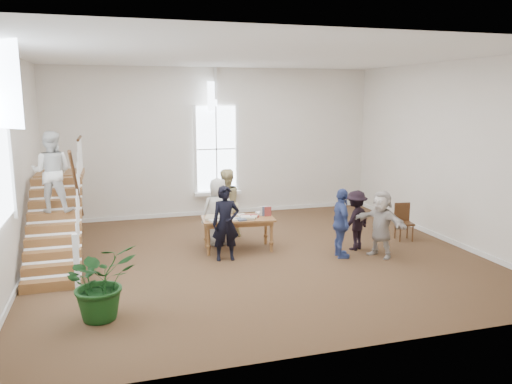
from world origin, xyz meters
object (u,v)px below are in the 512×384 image
object	(u,v)px
elderly_woman	(218,211)
side_chair	(403,219)
person_yellow	(226,204)
floor_plant	(101,281)
woman_cluster_b	(356,220)
woman_cluster_c	(381,224)
police_officer	(226,223)
library_table	(237,221)
woman_cluster_a	(341,223)

from	to	relation	value
elderly_woman	side_chair	xyz separation A→B (m)	(4.66, -0.92, -0.31)
person_yellow	side_chair	xyz separation A→B (m)	(4.36, -1.42, -0.38)
elderly_woman	person_yellow	xyz separation A→B (m)	(0.30, 0.50, 0.07)
floor_plant	woman_cluster_b	bearing A→B (deg)	21.35
woman_cluster_c	side_chair	world-z (taller)	woman_cluster_c
police_officer	side_chair	bearing A→B (deg)	8.35
library_table	floor_plant	distance (m)	4.33
police_officer	woman_cluster_a	distance (m)	2.63
woman_cluster_b	woman_cluster_c	distance (m)	0.72
library_table	woman_cluster_b	world-z (taller)	woman_cluster_b
woman_cluster_a	side_chair	bearing A→B (deg)	-58.77
police_officer	woman_cluster_b	distance (m)	3.17
person_yellow	woman_cluster_c	bearing A→B (deg)	117.48
police_officer	woman_cluster_c	distance (m)	3.55
woman_cluster_c	side_chair	xyz separation A→B (m)	(1.29, 1.09, -0.25)
library_table	person_yellow	world-z (taller)	person_yellow
library_table	police_officer	xyz separation A→B (m)	(-0.43, -0.64, 0.13)
person_yellow	floor_plant	distance (m)	5.15
library_table	woman_cluster_c	size ratio (longest dim) A/B	1.14
woman_cluster_c	woman_cluster_a	bearing A→B (deg)	-129.17
library_table	elderly_woman	bearing A→B (deg)	124.10
elderly_woman	person_yellow	world-z (taller)	person_yellow
person_yellow	floor_plant	size ratio (longest dim) A/B	1.41
police_officer	person_yellow	bearing A→B (deg)	81.53
side_chair	person_yellow	bearing A→B (deg)	171.80
woman_cluster_a	floor_plant	bearing A→B (deg)	118.47
library_table	side_chair	world-z (taller)	side_chair
woman_cluster_a	woman_cluster_c	xyz separation A→B (m)	(0.90, -0.20, -0.03)
library_table	woman_cluster_a	distance (m)	2.45
person_yellow	side_chair	bearing A→B (deg)	138.69
police_officer	woman_cluster_a	size ratio (longest dim) A/B	1.06
woman_cluster_a	floor_plant	size ratio (longest dim) A/B	1.24
library_table	floor_plant	xyz separation A→B (m)	(-3.09, -3.03, -0.07)
library_table	police_officer	distance (m)	0.78
woman_cluster_b	side_chair	distance (m)	1.66
woman_cluster_c	person_yellow	bearing A→B (deg)	-155.93
side_chair	elderly_woman	bearing A→B (deg)	178.68
woman_cluster_a	woman_cluster_c	size ratio (longest dim) A/B	1.03
elderly_woman	floor_plant	size ratio (longest dim) A/B	1.30
police_officer	woman_cluster_a	world-z (taller)	police_officer
floor_plant	person_yellow	bearing A→B (deg)	53.51
library_table	person_yellow	bearing A→B (deg)	97.10
library_table	police_officer	world-z (taller)	police_officer
woman_cluster_a	side_chair	world-z (taller)	woman_cluster_a
library_table	woman_cluster_b	distance (m)	2.84
woman_cluster_c	floor_plant	size ratio (longest dim) A/B	1.20
police_officer	elderly_woman	bearing A→B (deg)	89.83
woman_cluster_a	person_yellow	bearing A→B (deg)	52.37
woman_cluster_c	police_officer	bearing A→B (deg)	-128.99
library_table	side_chair	size ratio (longest dim) A/B	1.87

